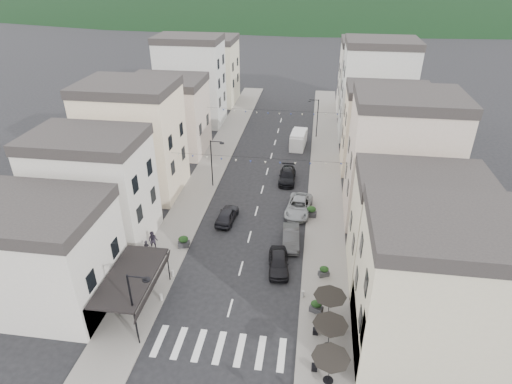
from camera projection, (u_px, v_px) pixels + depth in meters
ground at (213, 371)px, 29.04m from camera, size 700.00×700.00×0.00m
sidewalk_left at (213, 164)px, 57.64m from camera, size 4.00×76.00×0.12m
sidewalk_right at (325, 171)px, 55.79m from camera, size 4.00×76.00×0.12m
boutique_building at (31, 259)px, 33.34m from camera, size 12.00×8.00×8.00m
bistro_building at (437, 296)px, 28.28m from camera, size 10.00×8.00×10.00m
boutique_awning at (134, 277)px, 32.75m from camera, size 3.77×7.50×3.28m
buildings_row_left at (172, 105)px, 60.55m from camera, size 10.20×54.16×14.00m
buildings_row_right at (383, 116)px, 55.87m from camera, size 10.20×54.16×14.50m
cafe_terrace at (330, 327)px, 29.37m from camera, size 2.50×8.10×2.53m
streetlamp_left_near at (135, 301)px, 29.69m from camera, size 1.70×0.56×6.00m
streetlamp_left_far at (214, 159)px, 50.48m from camera, size 1.70×0.56×6.00m
streetlamp_right_far at (316, 114)px, 64.62m from camera, size 1.70×0.56×6.00m
bollards at (229, 309)px, 33.60m from camera, size 11.66×10.26×0.60m
bunting_near at (258, 161)px, 45.34m from camera, size 19.00×0.28×0.62m
bunting_far at (274, 113)px, 59.20m from camera, size 19.00×0.28×0.62m
parked_car_a at (278, 262)px, 38.12m from camera, size 2.27×4.58×1.50m
parked_car_b at (291, 238)px, 41.49m from camera, size 1.90×4.62×1.49m
parked_car_c at (299, 206)px, 46.63m from camera, size 3.06×5.74×1.53m
parked_car_d at (287, 176)px, 53.16m from camera, size 2.03×4.91×1.42m
parked_car_e at (227, 215)px, 45.10m from camera, size 2.10×4.46×1.48m
delivery_van at (298, 139)px, 62.54m from camera, size 2.39×5.21×2.43m
pedestrian_a at (147, 249)px, 39.49m from camera, size 0.65×0.45×1.73m
pedestrian_b at (153, 241)px, 40.46m from camera, size 0.98×0.79×1.94m
planter_la at (183, 242)px, 40.96m from camera, size 1.18×0.86×1.19m
planter_lb at (184, 241)px, 41.25m from camera, size 0.97×0.57×1.05m
planter_ra at (316, 306)px, 33.47m from camera, size 1.14×0.88×1.14m
planter_rb at (324, 271)px, 37.27m from camera, size 1.05×0.84×1.03m
planter_rc at (311, 211)px, 45.75m from camera, size 1.18×0.74×1.25m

